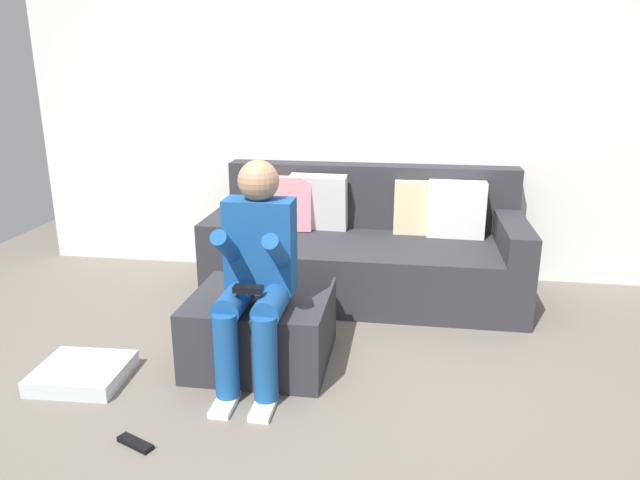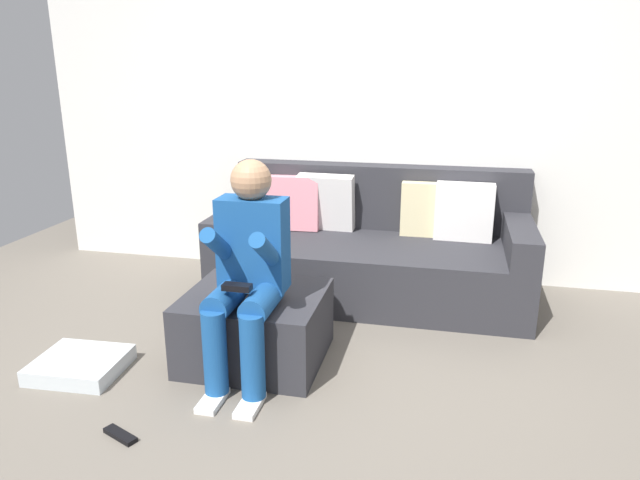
% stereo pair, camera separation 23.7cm
% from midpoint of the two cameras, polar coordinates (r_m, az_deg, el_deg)
% --- Properties ---
extents(ground_plane, '(6.41, 6.41, 0.00)m').
position_cam_midpoint_polar(ground_plane, '(2.96, -1.07, -15.71)').
color(ground_plane, '#6B6359').
extents(wall_back, '(4.93, 0.10, 2.76)m').
position_cam_midpoint_polar(wall_back, '(4.47, 5.18, 14.10)').
color(wall_back, silver).
rests_on(wall_back, ground_plane).
extents(couch_sectional, '(2.13, 0.96, 0.87)m').
position_cam_midpoint_polar(couch_sectional, '(4.19, 6.74, -0.95)').
color(couch_sectional, '#2D2D33').
rests_on(couch_sectional, ground_plane).
extents(ottoman, '(0.74, 0.67, 0.39)m').
position_cam_midpoint_polar(ottoman, '(3.28, -4.20, -8.42)').
color(ottoman, '#2D2D33').
rests_on(ottoman, ground_plane).
extents(person_seated, '(0.35, 0.61, 1.14)m').
position_cam_midpoint_polar(person_seated, '(2.94, -4.84, -2.79)').
color(person_seated, '#194C8C').
rests_on(person_seated, ground_plane).
extents(storage_bin, '(0.47, 0.42, 0.08)m').
position_cam_midpoint_polar(storage_bin, '(3.41, -20.42, -11.33)').
color(storage_bin, silver).
rests_on(storage_bin, ground_plane).
extents(remote_near_ottoman, '(0.19, 0.12, 0.02)m').
position_cam_midpoint_polar(remote_near_ottoman, '(2.84, -16.49, -17.76)').
color(remote_near_ottoman, black).
rests_on(remote_near_ottoman, ground_plane).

